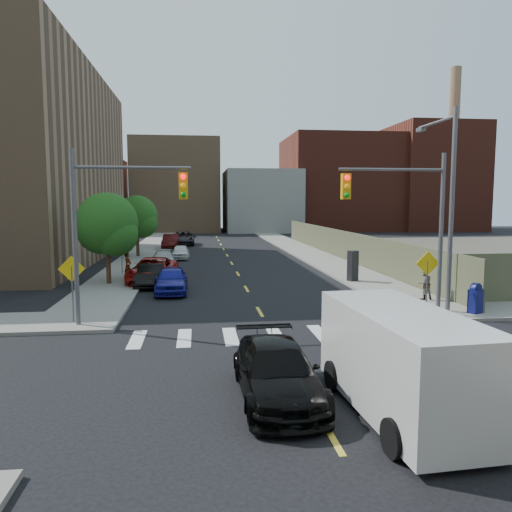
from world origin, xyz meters
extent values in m
plane|color=black|center=(0.00, 0.00, 0.00)|extent=(160.00, 160.00, 0.00)
cube|color=gray|center=(-7.75, 41.50, 0.07)|extent=(3.50, 73.00, 0.15)
cube|color=gray|center=(7.75, 41.50, 0.07)|extent=(3.50, 73.00, 0.15)
cube|color=#566043|center=(9.60, 28.00, 1.25)|extent=(0.12, 44.00, 2.50)
cube|color=#592319|center=(-22.00, 70.00, 6.00)|extent=(14.00, 18.00, 12.00)
cube|color=#8C6B4C|center=(-6.00, 72.00, 7.50)|extent=(14.00, 16.00, 15.00)
cube|color=gray|center=(8.00, 70.00, 5.00)|extent=(12.00, 16.00, 10.00)
cube|color=#592319|center=(22.00, 72.00, 8.00)|extent=(18.00, 18.00, 16.00)
cube|color=#592319|center=(38.00, 70.00, 9.00)|extent=(14.00, 16.00, 18.00)
cylinder|color=#8C6B4C|center=(42.00, 70.00, 14.00)|extent=(1.80, 1.80, 28.00)
cylinder|color=#59595E|center=(-7.50, 6.00, 3.50)|extent=(0.18, 0.18, 7.00)
cylinder|color=#59595E|center=(-5.25, 6.00, 6.30)|extent=(4.50, 0.12, 0.12)
cube|color=#E5A50C|center=(-3.30, 6.00, 5.60)|extent=(0.35, 0.30, 1.05)
cylinder|color=#59595E|center=(7.50, 6.00, 3.50)|extent=(0.18, 0.18, 7.00)
cylinder|color=#59595E|center=(5.25, 6.00, 6.30)|extent=(4.50, 0.12, 0.12)
cube|color=#E5A50C|center=(3.30, 6.00, 5.60)|extent=(0.35, 0.30, 1.05)
cylinder|color=#59595E|center=(8.20, 6.50, 4.50)|extent=(0.20, 0.20, 9.00)
cylinder|color=#59595E|center=(8.20, 8.20, 8.60)|extent=(0.12, 3.50, 0.12)
cube|color=#59595E|center=(8.20, 9.80, 8.50)|extent=(0.25, 0.60, 0.18)
cylinder|color=#59595E|center=(-7.80, 6.50, 1.20)|extent=(0.06, 0.06, 2.40)
cube|color=yellow|center=(-7.80, 6.50, 2.30)|extent=(1.06, 0.04, 1.06)
cylinder|color=#59595E|center=(7.20, 6.50, 1.20)|extent=(0.06, 0.06, 2.40)
cube|color=yellow|center=(7.20, 6.50, 2.30)|extent=(1.06, 0.04, 1.06)
cylinder|color=#59595E|center=(-7.80, 20.00, 1.20)|extent=(0.06, 0.06, 2.40)
cube|color=yellow|center=(-7.80, 20.00, 2.30)|extent=(1.06, 0.04, 1.06)
cylinder|color=#332114|center=(-8.00, 16.00, 1.32)|extent=(0.28, 0.28, 2.64)
sphere|color=#234E16|center=(-8.00, 16.00, 3.72)|extent=(3.60, 3.60, 3.60)
sphere|color=#234E16|center=(-7.50, 15.70, 3.12)|extent=(2.64, 2.64, 2.64)
sphere|color=#234E16|center=(-8.40, 16.40, 3.30)|extent=(2.88, 2.88, 2.88)
cylinder|color=#332114|center=(-8.00, 31.00, 1.32)|extent=(0.28, 0.28, 2.64)
sphere|color=#234E16|center=(-8.00, 31.00, 3.72)|extent=(3.60, 3.60, 3.60)
sphere|color=#234E16|center=(-7.50, 30.70, 3.12)|extent=(2.64, 2.64, 2.64)
sphere|color=#234E16|center=(-8.40, 31.40, 3.30)|extent=(2.88, 2.88, 2.88)
imported|color=#1A1C93|center=(-4.20, 13.23, 0.72)|extent=(1.71, 4.25, 1.45)
imported|color=black|center=(-5.50, 15.54, 0.65)|extent=(1.69, 4.06, 1.31)
imported|color=#9C120F|center=(-5.50, 16.79, 0.77)|extent=(3.08, 5.78, 1.54)
imported|color=#A4A8AC|center=(-5.35, 24.35, 0.61)|extent=(2.01, 4.32, 1.22)
imported|color=silver|center=(-4.20, 29.48, 0.62)|extent=(1.55, 3.67, 1.24)
imported|color=#3D0C0C|center=(-5.50, 39.53, 0.76)|extent=(1.82, 4.70, 1.52)
imported|color=black|center=(-4.36, 43.59, 0.79)|extent=(2.65, 5.69, 1.58)
imported|color=black|center=(-0.82, -1.95, 0.70)|extent=(2.03, 4.84, 1.40)
cube|color=silver|center=(1.90, -3.24, 1.32)|extent=(2.46, 5.62, 2.32)
cube|color=black|center=(1.76, -1.13, 1.64)|extent=(2.03, 1.39, 0.95)
cylinder|color=black|center=(0.78, -1.51, 0.37)|extent=(0.35, 0.82, 0.80)
cylinder|color=black|center=(2.78, -1.38, 0.37)|extent=(0.35, 0.82, 0.80)
cylinder|color=black|center=(1.01, -5.10, 0.37)|extent=(0.35, 0.82, 0.80)
cylinder|color=black|center=(3.01, -4.97, 0.37)|extent=(0.35, 0.82, 0.80)
cube|color=#0E1252|center=(9.20, 6.00, 0.67)|extent=(0.67, 0.61, 1.04)
cylinder|color=#0E1252|center=(9.20, 6.00, 1.21)|extent=(0.59, 0.45, 0.53)
cube|color=black|center=(6.66, 15.25, 1.07)|extent=(0.69, 0.64, 1.85)
imported|color=gray|center=(-7.10, 17.62, 0.98)|extent=(0.58, 0.70, 1.65)
imported|color=gray|center=(8.39, 9.17, 0.93)|extent=(0.79, 0.63, 1.56)
camera|label=1|loc=(-2.81, -14.03, 5.00)|focal=35.00mm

